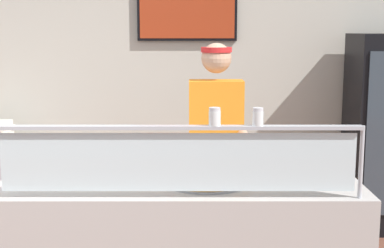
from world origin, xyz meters
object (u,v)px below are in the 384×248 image
parmesan_shaker (215,118)px  worker_figure (216,150)px  pizza_tray (206,180)px  pepper_flake_shaker (258,118)px  pizza_server (204,177)px

parmesan_shaker → worker_figure: 1.05m
pizza_tray → worker_figure: size_ratio=0.29×
worker_figure → pizza_tray: bearing=-97.7°
pizza_tray → pepper_flake_shaker: pepper_flake_shaker is taller
parmesan_shaker → pizza_tray: bearing=96.8°
pizza_tray → worker_figure: (0.09, 0.66, 0.04)m
pepper_flake_shaker → worker_figure: bearing=100.2°
pizza_tray → pepper_flake_shaker: bearing=-49.3°
worker_figure → pepper_flake_shaker: bearing=-79.8°
pizza_server → parmesan_shaker: size_ratio=2.88×
parmesan_shaker → pepper_flake_shaker: bearing=0.0°
pizza_tray → worker_figure: worker_figure is taller
pizza_tray → pizza_server: pizza_server is taller
pizza_server → parmesan_shaker: parmesan_shaker is taller
pepper_flake_shaker → pizza_tray: bearing=130.7°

